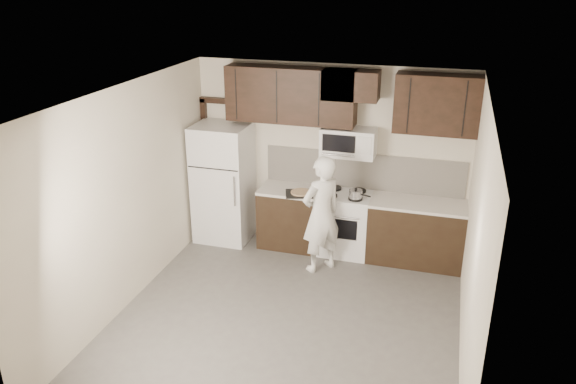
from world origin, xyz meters
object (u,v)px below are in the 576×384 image
at_px(person, 321,214).
at_px(refrigerator, 223,183).
at_px(stove, 344,223).
at_px(microwave, 348,142).

bearing_deg(person, refrigerator, -67.47).
bearing_deg(stove, microwave, 90.10).
distance_m(microwave, refrigerator, 2.00).
relative_size(stove, person, 0.57).
xyz_separation_m(refrigerator, person, (1.65, -0.56, -0.07)).
bearing_deg(microwave, refrigerator, -174.85).
distance_m(stove, refrigerator, 1.90).
distance_m(stove, person, 0.74).
relative_size(refrigerator, person, 1.09).
bearing_deg(person, stove, -156.97).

